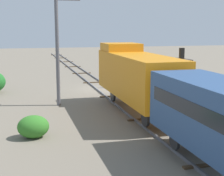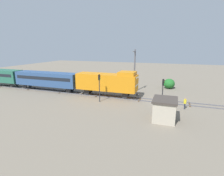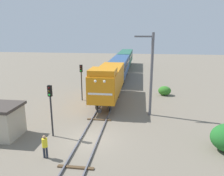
% 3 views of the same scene
% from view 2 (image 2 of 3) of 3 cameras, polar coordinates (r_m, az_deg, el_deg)
% --- Properties ---
extents(ground_plane, '(142.42, 142.42, 0.00)m').
position_cam_2_polar(ground_plane, '(30.17, 16.48, -4.41)').
color(ground_plane, '#756B5B').
extents(railway_track, '(2.40, 94.94, 0.16)m').
position_cam_2_polar(railway_track, '(30.15, 16.49, -4.27)').
color(railway_track, '#595960').
rests_on(railway_track, ground).
extents(locomotive, '(2.90, 11.60, 4.60)m').
position_cam_2_polar(locomotive, '(31.49, -1.50, 2.09)').
color(locomotive, orange).
rests_on(locomotive, railway_track).
extents(passenger_car_leading, '(2.84, 14.00, 3.66)m').
position_cam_2_polar(passenger_car_leading, '(38.34, -20.46, 2.90)').
color(passenger_car_leading, '#2D4C7A').
rests_on(passenger_car_leading, railway_track).
extents(traffic_signal_near, '(0.32, 0.34, 4.38)m').
position_cam_2_polar(traffic_signal_near, '(26.30, 16.26, -0.11)').
color(traffic_signal_near, '#262628').
rests_on(traffic_signal_near, ground).
extents(traffic_signal_mid, '(0.32, 0.34, 4.55)m').
position_cam_2_polar(traffic_signal_mid, '(28.37, -4.15, 1.58)').
color(traffic_signal_mid, '#262628').
rests_on(traffic_signal_mid, ground).
extents(worker_near_track, '(0.38, 0.38, 1.70)m').
position_cam_2_polar(worker_near_track, '(27.63, 22.73, -4.38)').
color(worker_near_track, '#262B38').
rests_on(worker_near_track, ground).
extents(catenary_mast, '(1.94, 0.28, 8.45)m').
position_cam_2_polar(catenary_mast, '(34.82, 7.36, 5.90)').
color(catenary_mast, '#595960').
rests_on(catenary_mast, ground).
extents(relay_hut, '(3.50, 2.90, 2.74)m').
position_cam_2_polar(relay_hut, '(22.60, 16.80, -6.68)').
color(relay_hut, '#B2A893').
rests_on(relay_hut, ground).
extents(bush_near, '(2.90, 2.37, 2.11)m').
position_cam_2_polar(bush_near, '(40.17, 18.15, 1.38)').
color(bush_near, '#206526').
rests_on(bush_near, ground).
extents(bush_mid, '(1.73, 1.41, 1.26)m').
position_cam_2_polar(bush_mid, '(39.90, -2.92, 1.33)').
color(bush_mid, '#337726').
rests_on(bush_mid, ground).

